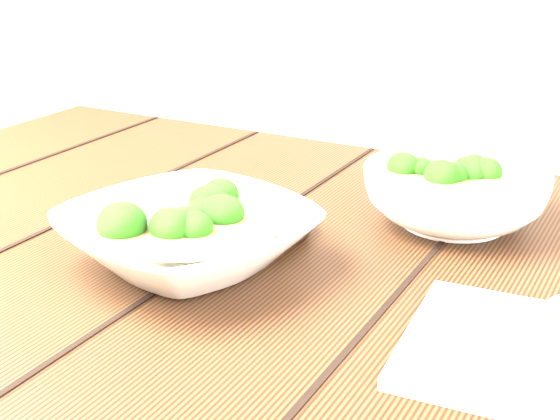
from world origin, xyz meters
name	(u,v)px	position (x,y,z in m)	size (l,w,h in m)	color
table	(251,341)	(0.00, 0.00, 0.63)	(1.20, 0.80, 0.75)	black
soup_bowl_front	(188,235)	(-0.03, -0.07, 0.78)	(0.30, 0.30, 0.07)	silver
soup_bowl_back	(455,194)	(0.17, 0.16, 0.79)	(0.27, 0.27, 0.08)	silver
trivet	(266,224)	(0.00, 0.03, 0.76)	(0.10, 0.10, 0.03)	black
napkin	(544,357)	(0.32, -0.09, 0.76)	(0.22, 0.18, 0.01)	beige
spoon_left	(547,322)	(0.32, -0.05, 0.76)	(0.05, 0.18, 0.01)	#B0AB9B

